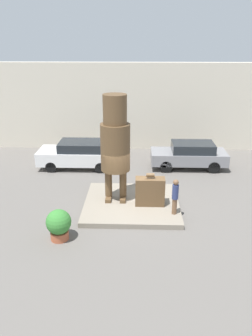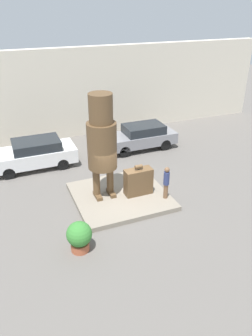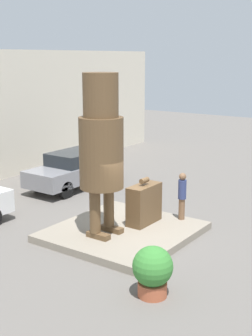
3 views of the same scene
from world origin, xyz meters
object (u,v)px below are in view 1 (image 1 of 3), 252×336
at_px(parked_car_white, 79,154).
at_px(parked_car_grey, 189,155).
at_px(giant_suitcase, 150,191).
at_px(planter_pot, 59,224).
at_px(statue_figure, 115,141).
at_px(tourist, 175,195).

bearing_deg(parked_car_white, parked_car_grey, -178.91).
relative_size(giant_suitcase, parked_car_white, 0.33).
height_order(parked_car_white, planter_pot, parked_car_white).
height_order(statue_figure, giant_suitcase, statue_figure).
bearing_deg(planter_pot, parked_car_grey, 52.10).
distance_m(tourist, planter_pot, 4.81).
xyz_separation_m(tourist, planter_pot, (-4.47, -1.70, -0.43)).
bearing_deg(parked_car_grey, parked_car_white, 1.09).
xyz_separation_m(statue_figure, planter_pot, (-1.94, -3.00, -2.36)).
relative_size(statue_figure, parked_car_white, 1.05).
height_order(statue_figure, tourist, statue_figure).
bearing_deg(parked_car_grey, planter_pot, 52.10).
distance_m(tourist, parked_car_white, 7.67).
bearing_deg(planter_pot, statue_figure, 57.11).
height_order(giant_suitcase, parked_car_white, giant_suitcase).
bearing_deg(parked_car_grey, tourist, 76.10).
distance_m(giant_suitcase, parked_car_white, 6.40).
distance_m(giant_suitcase, tourist, 1.31).
distance_m(statue_figure, planter_pot, 4.28).
relative_size(giant_suitcase, planter_pot, 1.23).
relative_size(giant_suitcase, parked_car_grey, 0.34).
bearing_deg(giant_suitcase, planter_pot, -144.11).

